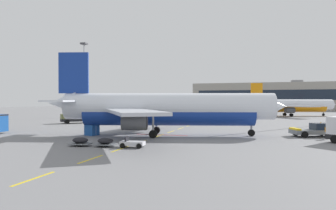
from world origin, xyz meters
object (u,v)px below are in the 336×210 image
object	(u,v)px
airliner_far_center	(292,105)
apron_light_mast_near	(84,71)
catering_truck	(78,116)
ground_crew_worker	(328,131)
baggage_train	(106,142)
uld_cargo_container	(92,130)
pushback_tug	(315,130)
airliner_foreground	(165,109)

from	to	relation	value
airliner_far_center	apron_light_mast_near	distance (m)	68.54
catering_truck	ground_crew_worker	world-z (taller)	catering_truck
baggage_train	uld_cargo_container	xyz separation A→B (m)	(-7.48, 9.67, 0.28)
baggage_train	apron_light_mast_near	size ratio (longest dim) A/B	0.38
baggage_train	ground_crew_worker	size ratio (longest dim) A/B	4.88
apron_light_mast_near	catering_truck	bearing A→B (deg)	-61.20
pushback_tug	apron_light_mast_near	world-z (taller)	apron_light_mast_near
pushback_tug	baggage_train	distance (m)	29.42
airliner_far_center	ground_crew_worker	distance (m)	65.04
airliner_foreground	airliner_far_center	size ratio (longest dim) A/B	1.13
catering_truck	apron_light_mast_near	distance (m)	28.42
airliner_foreground	pushback_tug	world-z (taller)	airliner_foreground
pushback_tug	airliner_far_center	distance (m)	62.55
catering_truck	airliner_far_center	bearing A→B (deg)	44.44
airliner_far_center	uld_cargo_container	world-z (taller)	airliner_far_center
baggage_train	uld_cargo_container	world-z (taller)	uld_cargo_container
airliner_far_center	ground_crew_worker	size ratio (longest dim) A/B	17.05
pushback_tug	apron_light_mast_near	distance (m)	70.87
airliner_foreground	airliner_far_center	xyz separation A→B (m)	(23.24, 67.67, -0.39)
pushback_tug	uld_cargo_container	bearing A→B (deg)	-166.30
pushback_tug	airliner_far_center	xyz separation A→B (m)	(2.47, 62.44, 2.66)
airliner_far_center	catering_truck	xyz separation A→B (m)	(-49.94, -48.97, -1.91)
catering_truck	uld_cargo_container	xyz separation A→B (m)	(16.19, -21.10, -0.85)
airliner_far_center	catering_truck	bearing A→B (deg)	-135.56
pushback_tug	ground_crew_worker	xyz separation A→B (m)	(1.15, -2.53, 0.13)
airliner_foreground	uld_cargo_container	world-z (taller)	airliner_foreground
apron_light_mast_near	ground_crew_worker	bearing A→B (deg)	-32.15
pushback_tug	apron_light_mast_near	bearing A→B (deg)	149.11
ground_crew_worker	uld_cargo_container	xyz separation A→B (m)	(-32.44, -5.09, -0.23)
catering_truck	apron_light_mast_near	size ratio (longest dim) A/B	0.29
airliner_far_center	baggage_train	size ratio (longest dim) A/B	3.49
catering_truck	uld_cargo_container	bearing A→B (deg)	-52.49
uld_cargo_container	airliner_foreground	bearing A→B (deg)	12.85
airliner_far_center	apron_light_mast_near	size ratio (longest dim) A/B	1.32
pushback_tug	catering_truck	distance (m)	49.35
pushback_tug	baggage_train	bearing A→B (deg)	-144.00
ground_crew_worker	uld_cargo_container	size ratio (longest dim) A/B	0.93
pushback_tug	apron_light_mast_near	xyz separation A→B (m)	(-59.70, 35.72, 13.53)
airliner_foreground	catering_truck	bearing A→B (deg)	145.00
airliner_foreground	ground_crew_worker	xyz separation A→B (m)	(21.93, 2.69, -2.92)
pushback_tug	apron_light_mast_near	size ratio (longest dim) A/B	0.29
ground_crew_worker	catering_truck	bearing A→B (deg)	161.78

